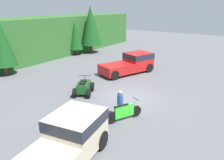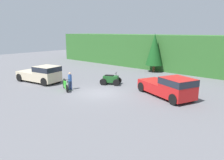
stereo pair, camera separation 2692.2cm
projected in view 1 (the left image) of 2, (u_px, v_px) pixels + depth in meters
The scene contains 9 objects.
ground_plane at pixel (129, 97), 15.74m from camera, with size 80.00×80.00×0.00m, color #5B5B60.
tree_left at pixel (2, 43), 19.82m from camera, with size 2.26×2.26×5.15m.
tree_mid_left at pixel (75, 36), 28.35m from camera, with size 1.87×1.87×4.25m.
tree_mid_right at pixel (91, 26), 29.24m from camera, with size 2.76×2.76×6.27m.
pickup_truck_red at pixel (131, 63), 21.18m from camera, with size 5.71×3.86×1.85m.
pickup_truck_second at pixel (65, 142), 8.94m from camera, with size 5.37×2.92×1.85m.
dirt_bike at pixel (124, 112), 12.46m from camera, with size 2.14×1.20×1.18m.
quad_atv at pixel (84, 87), 16.15m from camera, with size 2.39×2.04×1.28m.
rider_person at pixel (120, 103), 12.69m from camera, with size 0.44×0.44×1.67m.
Camera 1 is at (-12.72, -7.02, 6.29)m, focal length 35.00 mm.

